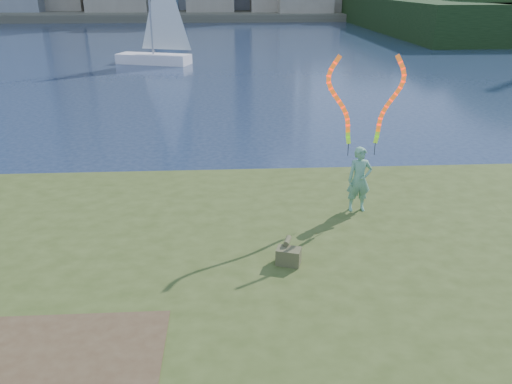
{
  "coord_description": "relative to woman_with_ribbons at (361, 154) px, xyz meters",
  "views": [
    {
      "loc": [
        0.42,
        -8.69,
        5.88
      ],
      "look_at": [
        1.0,
        1.0,
        1.8
      ],
      "focal_mm": 35.0,
      "sensor_mm": 36.0,
      "label": 1
    }
  ],
  "objects": [
    {
      "name": "dirt_patch",
      "position": [
        -5.72,
        -5.35,
        -1.41
      ],
      "size": [
        3.2,
        3.0,
        0.02
      ],
      "primitive_type": "cube",
      "color": "#47331E",
      "rests_on": "grassy_knoll"
    },
    {
      "name": "woman_with_ribbons",
      "position": [
        0.0,
        0.0,
        0.0
      ],
      "size": [
        2.03,
        0.39,
        3.97
      ],
      "rotation": [
        0.0,
        0.0,
        0.02
      ],
      "color": "#207D49",
      "rests_on": "grassy_knoll"
    },
    {
      "name": "sailboat",
      "position": [
        -8.42,
        29.43,
        -0.64
      ],
      "size": [
        6.05,
        3.57,
        9.21
      ],
      "rotation": [
        0.0,
        0.0,
        -0.33
      ],
      "color": "white",
      "rests_on": "ground"
    },
    {
      "name": "far_shore",
      "position": [
        -3.52,
        92.85,
        -1.62
      ],
      "size": [
        320.0,
        40.0,
        1.2
      ],
      "primitive_type": "cube",
      "color": "#4F4A3A",
      "rests_on": "ground"
    },
    {
      "name": "ground",
      "position": [
        -3.52,
        -2.15,
        -2.22
      ],
      "size": [
        320.0,
        320.0,
        0.0
      ],
      "primitive_type": "plane",
      "color": "#192640",
      "rests_on": "ground"
    },
    {
      "name": "canvas_bag",
      "position": [
        -1.96,
        -2.41,
        -1.24
      ],
      "size": [
        0.53,
        0.6,
        0.44
      ],
      "rotation": [
        0.0,
        0.0,
        -0.31
      ],
      "color": "#464027",
      "rests_on": "grassy_knoll"
    },
    {
      "name": "grassy_knoll",
      "position": [
        -3.52,
        -4.44,
        -1.88
      ],
      "size": [
        20.0,
        18.0,
        0.8
      ],
      "color": "#364518",
      "rests_on": "ground"
    }
  ]
}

